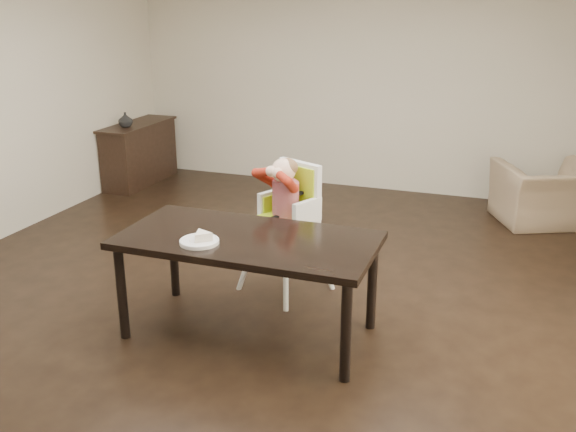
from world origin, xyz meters
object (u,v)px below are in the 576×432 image
at_px(high_chair, 288,198).
at_px(sideboard, 140,153).
at_px(dining_table, 248,247).
at_px(armchair, 548,185).

height_order(high_chair, sideboard, high_chair).
bearing_deg(dining_table, high_chair, 89.27).
distance_m(dining_table, high_chair, 0.81).
xyz_separation_m(dining_table, high_chair, (0.01, 0.80, 0.13)).
relative_size(dining_table, sideboard, 1.43).
xyz_separation_m(dining_table, armchair, (2.07, 3.29, -0.24)).
height_order(dining_table, high_chair, high_chair).
height_order(armchair, sideboard, armchair).
bearing_deg(high_chair, sideboard, 165.44).
xyz_separation_m(high_chair, sideboard, (-2.92, 2.39, -0.40)).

